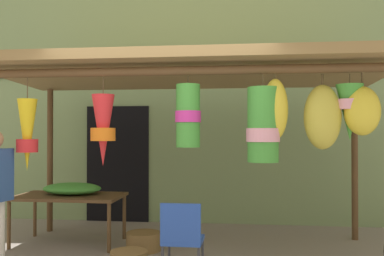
{
  "coord_description": "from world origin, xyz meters",
  "views": [
    {
      "loc": [
        0.89,
        -4.73,
        1.53
      ],
      "look_at": [
        0.24,
        0.85,
        1.6
      ],
      "focal_mm": 40.36,
      "sensor_mm": 36.0,
      "label": 1
    }
  ],
  "objects_px": {
    "display_table": "(69,199)",
    "flower_heap_on_table": "(73,189)",
    "wicker_basket_spare": "(144,241)",
    "folding_chair": "(182,236)"
  },
  "relations": [
    {
      "from": "display_table",
      "to": "flower_heap_on_table",
      "type": "bearing_deg",
      "value": 59.19
    },
    {
      "from": "wicker_basket_spare",
      "to": "display_table",
      "type": "bearing_deg",
      "value": 169.08
    },
    {
      "from": "display_table",
      "to": "folding_chair",
      "type": "relative_size",
      "value": 1.74
    },
    {
      "from": "folding_chair",
      "to": "wicker_basket_spare",
      "type": "height_order",
      "value": "folding_chair"
    },
    {
      "from": "wicker_basket_spare",
      "to": "flower_heap_on_table",
      "type": "bearing_deg",
      "value": 166.05
    },
    {
      "from": "display_table",
      "to": "folding_chair",
      "type": "height_order",
      "value": "folding_chair"
    },
    {
      "from": "flower_heap_on_table",
      "to": "folding_chair",
      "type": "xyz_separation_m",
      "value": [
        1.75,
        -1.5,
        -0.25
      ]
    },
    {
      "from": "display_table",
      "to": "wicker_basket_spare",
      "type": "xyz_separation_m",
      "value": [
        1.1,
        -0.21,
        -0.5
      ]
    },
    {
      "from": "display_table",
      "to": "flower_heap_on_table",
      "type": "relative_size",
      "value": 1.79
    },
    {
      "from": "flower_heap_on_table",
      "to": "wicker_basket_spare",
      "type": "relative_size",
      "value": 1.81
    }
  ]
}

